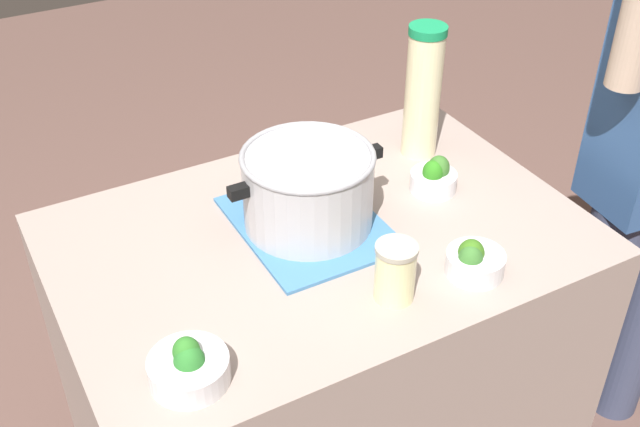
{
  "coord_description": "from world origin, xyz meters",
  "views": [
    {
      "loc": [
        -0.62,
        -1.13,
        1.88
      ],
      "look_at": [
        0.0,
        0.0,
        0.95
      ],
      "focal_mm": 43.9,
      "sensor_mm": 36.0,
      "label": 1
    }
  ],
  "objects_px": {
    "mason_jar": "(395,272)",
    "broccoli_bowl_front": "(474,261)",
    "cooking_pot": "(308,188)",
    "broccoli_bowl_back": "(189,367)",
    "lemonade_pitcher": "(423,92)",
    "broccoli_bowl_center": "(434,177)"
  },
  "relations": [
    {
      "from": "mason_jar",
      "to": "broccoli_bowl_front",
      "type": "distance_m",
      "value": 0.18
    },
    {
      "from": "broccoli_bowl_center",
      "to": "broccoli_bowl_back",
      "type": "relative_size",
      "value": 0.77
    },
    {
      "from": "lemonade_pitcher",
      "to": "broccoli_bowl_back",
      "type": "height_order",
      "value": "lemonade_pitcher"
    },
    {
      "from": "cooking_pot",
      "to": "broccoli_bowl_center",
      "type": "distance_m",
      "value": 0.31
    },
    {
      "from": "broccoli_bowl_front",
      "to": "broccoli_bowl_center",
      "type": "distance_m",
      "value": 0.29
    },
    {
      "from": "lemonade_pitcher",
      "to": "broccoli_bowl_front",
      "type": "distance_m",
      "value": 0.48
    },
    {
      "from": "cooking_pot",
      "to": "broccoli_bowl_front",
      "type": "height_order",
      "value": "cooking_pot"
    },
    {
      "from": "cooking_pot",
      "to": "broccoli_bowl_center",
      "type": "xyz_separation_m",
      "value": [
        0.31,
        -0.02,
        -0.06
      ]
    },
    {
      "from": "cooking_pot",
      "to": "broccoli_bowl_back",
      "type": "bearing_deg",
      "value": -142.63
    },
    {
      "from": "broccoli_bowl_front",
      "to": "broccoli_bowl_center",
      "type": "xyz_separation_m",
      "value": [
        0.1,
        0.27,
        0.0
      ]
    },
    {
      "from": "broccoli_bowl_back",
      "to": "cooking_pot",
      "type": "bearing_deg",
      "value": 37.37
    },
    {
      "from": "broccoli_bowl_front",
      "to": "broccoli_bowl_back",
      "type": "bearing_deg",
      "value": 179.5
    },
    {
      "from": "mason_jar",
      "to": "broccoli_bowl_center",
      "type": "height_order",
      "value": "mason_jar"
    },
    {
      "from": "mason_jar",
      "to": "broccoli_bowl_front",
      "type": "bearing_deg",
      "value": -5.22
    },
    {
      "from": "cooking_pot",
      "to": "broccoli_bowl_front",
      "type": "xyz_separation_m",
      "value": [
        0.21,
        -0.29,
        -0.07
      ]
    },
    {
      "from": "cooking_pot",
      "to": "mason_jar",
      "type": "relative_size",
      "value": 2.89
    },
    {
      "from": "lemonade_pitcher",
      "to": "mason_jar",
      "type": "xyz_separation_m",
      "value": [
        -0.34,
        -0.41,
        -0.1
      ]
    },
    {
      "from": "lemonade_pitcher",
      "to": "broccoli_bowl_back",
      "type": "xyz_separation_m",
      "value": [
        -0.75,
        -0.42,
        -0.13
      ]
    },
    {
      "from": "cooking_pot",
      "to": "mason_jar",
      "type": "height_order",
      "value": "cooking_pot"
    },
    {
      "from": "cooking_pot",
      "to": "mason_jar",
      "type": "distance_m",
      "value": 0.28
    },
    {
      "from": "cooking_pot",
      "to": "lemonade_pitcher",
      "type": "bearing_deg",
      "value": 20.04
    },
    {
      "from": "broccoli_bowl_center",
      "to": "mason_jar",
      "type": "bearing_deg",
      "value": -136.78
    }
  ]
}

